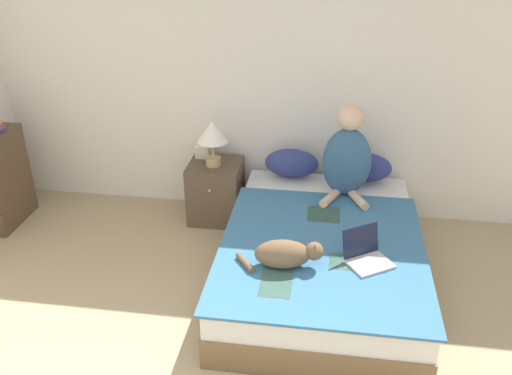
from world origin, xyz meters
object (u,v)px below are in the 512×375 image
Objects in this scene: person_sitting at (347,157)px; laptop_open at (367,256)px; nightstand at (216,191)px; tissue_box at (203,151)px; pillow_near at (292,163)px; cat_tabby at (286,254)px; table_lamp at (212,134)px; bed at (321,257)px; bookshelf at (0,179)px; pillow_far at (364,168)px.

person_sitting is 1.04m from laptop_open.
tissue_box is at bearing 136.30° from nightstand.
pillow_near is 1.41m from laptop_open.
cat_tabby is 1.44× the size of table_lamp.
table_lamp is at bearing -96.05° from nightstand.
bed is 1.04m from pillow_near.
person_sitting is at bearing -14.04° from tissue_box.
tissue_box is (-0.83, 0.04, 0.05)m from pillow_near.
pillow_near is 0.60× the size of person_sitting.
nightstand is at bearing 10.52° from bookshelf.
laptop_open is (0.31, -0.34, 0.27)m from bed.
cat_tabby reaches higher than nightstand.
laptop_open is at bearing -90.69° from pillow_far.
cat_tabby is at bearing -59.39° from nightstand.
bookshelf is at bearing 154.06° from cat_tabby.
cat_tabby is at bearing -19.57° from bookshelf.
person_sitting is at bearing -9.32° from nightstand.
tissue_box is at bearing 165.96° from person_sitting.
bookshelf reaches higher than pillow_near.
bed is 15.20× the size of tissue_box.
laptop_open is (-0.02, -1.26, -0.08)m from pillow_far.
table_lamp is at bearing 141.78° from bed.
bed is at bearing -70.82° from pillow_near.
cat_tabby reaches higher than bed.
cat_tabby is at bearing 160.45° from laptop_open.
bed is 1.31m from nightstand.
pillow_far is 1.37m from table_lamp.
pillow_near is at bearing 7.56° from nightstand.
person_sitting reaches higher than tissue_box.
cat_tabby is 1.54m from nightstand.
person_sitting is at bearing 65.65° from laptop_open.
person_sitting is 1.90× the size of table_lamp.
cat_tabby is 1.09× the size of nightstand.
table_lamp reaches higher than bed.
pillow_far is at bearing 56.11° from laptop_open.
table_lamp reaches higher than laptop_open.
tissue_box is (-1.48, 0.04, 0.05)m from pillow_far.
bed is 3.51× the size of cat_tabby.
table_lamp is (-1.34, -0.13, 0.29)m from pillow_far.
pillow_near is 1.26× the size of laptop_open.
cat_tabby is 1.59× the size of laptop_open.
bookshelf is (-3.22, 0.82, -0.05)m from laptop_open.
pillow_far and tissue_box have the same top height.
laptop_open is 1.96m from tissue_box.
pillow_far is (0.65, 0.00, 0.00)m from pillow_near.
person_sitting is at bearing 3.02° from bookshelf.
bed is 1.56m from tissue_box.
pillow_near is 0.83m from tissue_box.
bookshelf is (-1.90, -0.32, -0.42)m from table_lamp.
person_sitting is 2.10× the size of laptop_open.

